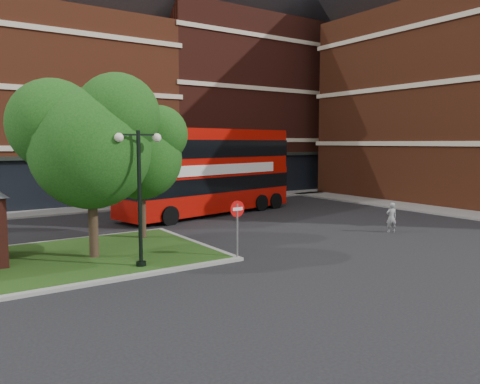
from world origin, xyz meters
TOP-DOWN VIEW (x-y plane):
  - ground at (0.00, 0.00)m, footprint 120.00×120.00m
  - pavement_far at (0.00, 16.50)m, footprint 44.00×3.00m
  - pavement_side at (16.50, 2.00)m, footprint 3.00×28.00m
  - terrace_far_right at (14.00, 24.00)m, footprint 18.00×12.00m
  - traffic_island at (-8.00, 3.00)m, footprint 12.60×7.60m
  - tree_island_west at (-6.60, 2.58)m, footprint 5.40×4.71m
  - tree_island_east at (-3.58, 5.06)m, footprint 4.46×3.90m
  - lamp_island at (-5.50, 0.20)m, footprint 1.72×0.36m
  - lamp_far_left at (2.00, 14.50)m, footprint 1.72×0.36m
  - lamp_far_right at (10.00, 14.50)m, footprint 1.72×0.36m
  - bus at (3.16, 10.30)m, footprint 12.77×5.44m
  - woman at (7.89, -0.17)m, footprint 0.65×0.55m
  - car_silver at (0.91, 16.00)m, footprint 4.18×1.88m
  - car_white at (7.31, 14.50)m, footprint 4.53×2.01m
  - no_entry_sign at (-1.80, -0.50)m, footprint 0.64×0.08m

SIDE VIEW (x-z plane):
  - ground at x=0.00m, z-range 0.00..0.00m
  - pavement_far at x=0.00m, z-range 0.00..0.12m
  - pavement_side at x=16.50m, z-range 0.00..0.12m
  - traffic_island at x=-8.00m, z-range -0.01..0.14m
  - car_silver at x=0.91m, z-range 0.00..1.39m
  - car_white at x=7.31m, z-range 0.00..1.45m
  - woman at x=7.89m, z-range 0.00..1.52m
  - no_entry_sign at x=-1.80m, z-range 0.50..2.83m
  - lamp_island at x=-5.50m, z-range 0.33..5.33m
  - lamp_far_left at x=2.00m, z-range 0.33..5.33m
  - lamp_far_right at x=10.00m, z-range 0.33..5.33m
  - bus at x=3.16m, z-range 0.74..5.50m
  - tree_island_east at x=-3.58m, z-range 1.10..7.39m
  - tree_island_west at x=-6.60m, z-range 1.19..8.40m
  - terrace_far_right at x=14.00m, z-range 0.00..16.00m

